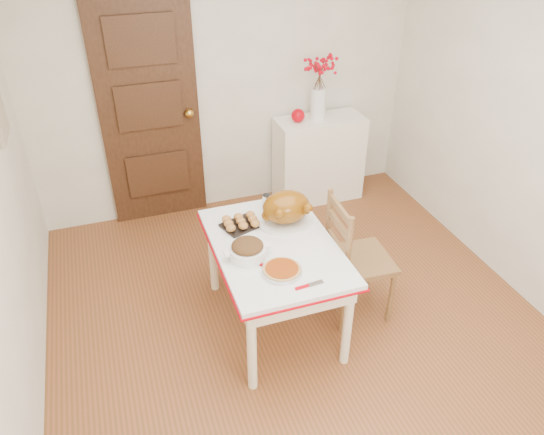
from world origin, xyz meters
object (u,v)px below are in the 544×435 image
object	(u,v)px
kitchen_table	(274,285)
turkey_platter	(286,209)
pumpkin_pie	(282,270)
sideboard	(319,159)
chair_oak	(360,258)

from	to	relation	value
kitchen_table	turkey_platter	bearing A→B (deg)	52.74
turkey_platter	pumpkin_pie	size ratio (longest dim) A/B	1.60
turkey_platter	sideboard	bearing A→B (deg)	75.73
sideboard	chair_oak	xyz separation A→B (m)	(-0.39, -1.63, 0.06)
chair_oak	pumpkin_pie	size ratio (longest dim) A/B	3.97
sideboard	chair_oak	size ratio (longest dim) A/B	0.87
chair_oak	turkey_platter	distance (m)	0.64
sideboard	kitchen_table	size ratio (longest dim) A/B	0.72
pumpkin_pie	sideboard	bearing A→B (deg)	60.36
kitchen_table	sideboard	bearing A→B (deg)	57.32
kitchen_table	pumpkin_pie	distance (m)	0.48
chair_oak	pumpkin_pie	xyz separation A→B (m)	(-0.67, -0.23, 0.24)
sideboard	turkey_platter	bearing A→B (deg)	-121.94
pumpkin_pie	kitchen_table	bearing A→B (deg)	79.36
chair_oak	kitchen_table	bearing A→B (deg)	87.08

